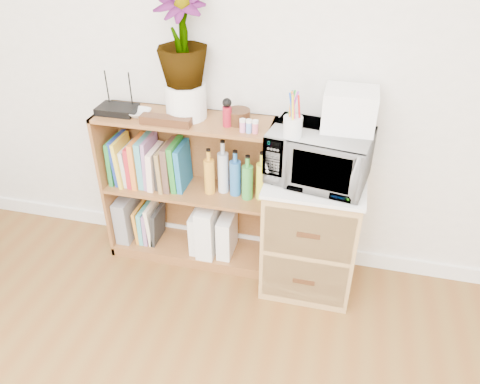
% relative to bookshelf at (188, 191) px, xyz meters
% --- Properties ---
extents(skirting_board, '(4.00, 0.02, 0.10)m').
position_rel_bookshelf_xyz_m(skirting_board, '(0.35, 0.14, -0.42)').
color(skirting_board, white).
rests_on(skirting_board, ground).
extents(bookshelf, '(1.00, 0.30, 0.95)m').
position_rel_bookshelf_xyz_m(bookshelf, '(0.00, 0.00, 0.00)').
color(bookshelf, brown).
rests_on(bookshelf, ground).
extents(wicker_unit, '(0.50, 0.45, 0.70)m').
position_rel_bookshelf_xyz_m(wicker_unit, '(0.75, -0.08, -0.12)').
color(wicker_unit, '#9E7542').
rests_on(wicker_unit, ground).
extents(microwave, '(0.54, 0.41, 0.27)m').
position_rel_bookshelf_xyz_m(microwave, '(0.75, -0.08, 0.38)').
color(microwave, silver).
rests_on(microwave, wicker_unit).
extents(pen_cup, '(0.09, 0.09, 0.10)m').
position_rel_bookshelf_xyz_m(pen_cup, '(0.62, -0.17, 0.57)').
color(pen_cup, silver).
rests_on(pen_cup, microwave).
extents(small_appliance, '(0.25, 0.21, 0.20)m').
position_rel_bookshelf_xyz_m(small_appliance, '(0.87, -0.02, 0.62)').
color(small_appliance, white).
rests_on(small_appliance, microwave).
extents(router, '(0.21, 0.14, 0.04)m').
position_rel_bookshelf_xyz_m(router, '(-0.38, -0.02, 0.49)').
color(router, black).
rests_on(router, bookshelf).
extents(white_bowl, '(0.13, 0.13, 0.03)m').
position_rel_bookshelf_xyz_m(white_bowl, '(-0.24, -0.03, 0.49)').
color(white_bowl, silver).
rests_on(white_bowl, bookshelf).
extents(plant_pot, '(0.22, 0.22, 0.19)m').
position_rel_bookshelf_xyz_m(plant_pot, '(0.02, 0.02, 0.57)').
color(plant_pot, white).
rests_on(plant_pot, bookshelf).
extents(potted_plant, '(0.27, 0.27, 0.48)m').
position_rel_bookshelf_xyz_m(potted_plant, '(0.02, 0.02, 0.90)').
color(potted_plant, '#28652D').
rests_on(potted_plant, plant_pot).
extents(trinket_box, '(0.28, 0.07, 0.04)m').
position_rel_bookshelf_xyz_m(trinket_box, '(-0.06, -0.10, 0.50)').
color(trinket_box, '#3B1D10').
rests_on(trinket_box, bookshelf).
extents(kokeshi_doll, '(0.05, 0.05, 0.11)m').
position_rel_bookshelf_xyz_m(kokeshi_doll, '(0.26, -0.04, 0.53)').
color(kokeshi_doll, maroon).
rests_on(kokeshi_doll, bookshelf).
extents(wooden_bowl, '(0.13, 0.13, 0.07)m').
position_rel_bookshelf_xyz_m(wooden_bowl, '(0.31, 0.01, 0.51)').
color(wooden_bowl, '#321D0D').
rests_on(wooden_bowl, bookshelf).
extents(paint_jars, '(0.12, 0.04, 0.06)m').
position_rel_bookshelf_xyz_m(paint_jars, '(0.39, -0.09, 0.50)').
color(paint_jars, pink).
rests_on(paint_jars, bookshelf).
extents(file_box, '(0.09, 0.24, 0.29)m').
position_rel_bookshelf_xyz_m(file_box, '(-0.43, 0.00, -0.26)').
color(file_box, gray).
rests_on(file_box, bookshelf).
extents(magazine_holder_left, '(0.08, 0.21, 0.27)m').
position_rel_bookshelf_xyz_m(magazine_holder_left, '(0.06, -0.01, -0.27)').
color(magazine_holder_left, white).
rests_on(magazine_holder_left, bookshelf).
extents(magazine_holder_mid, '(0.11, 0.27, 0.33)m').
position_rel_bookshelf_xyz_m(magazine_holder_mid, '(0.12, -0.01, -0.24)').
color(magazine_holder_mid, white).
rests_on(magazine_holder_mid, bookshelf).
extents(magazine_holder_right, '(0.08, 0.21, 0.27)m').
position_rel_bookshelf_xyz_m(magazine_holder_right, '(0.24, -0.01, -0.27)').
color(magazine_holder_right, white).
rests_on(magazine_holder_right, bookshelf).
extents(cookbooks, '(0.46, 0.20, 0.31)m').
position_rel_bookshelf_xyz_m(cookbooks, '(-0.24, 0.00, 0.16)').
color(cookbooks, '#1F7733').
rests_on(cookbooks, bookshelf).
extents(liquor_bottles, '(0.44, 0.07, 0.32)m').
position_rel_bookshelf_xyz_m(liquor_bottles, '(0.34, 0.00, 0.17)').
color(liquor_bottles, orange).
rests_on(liquor_bottles, bookshelf).
extents(lower_books, '(0.16, 0.19, 0.27)m').
position_rel_bookshelf_xyz_m(lower_books, '(-0.28, 0.00, -0.29)').
color(lower_books, orange).
rests_on(lower_books, bookshelf).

